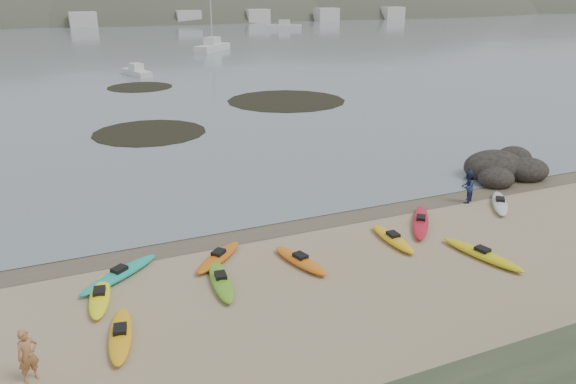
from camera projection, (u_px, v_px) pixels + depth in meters
name	position (u px, v px, depth m)	size (l,w,h in m)	color
ground	(288.00, 222.00, 26.17)	(600.00, 600.00, 0.00)	tan
wet_sand	(291.00, 224.00, 25.91)	(60.00, 60.00, 0.00)	brown
water	(49.00, 9.00, 283.90)	(1200.00, 1200.00, 0.00)	slate
kayaks	(310.00, 256.00, 22.48)	(21.53, 7.60, 0.34)	#F5AE14
person_west	(28.00, 355.00, 15.41)	(0.59, 0.39, 1.61)	#B07646
person_east	(467.00, 187.00, 28.30)	(0.82, 0.64, 1.69)	navy
rock_cluster	(504.00, 172.00, 32.48)	(5.34, 3.94, 1.84)	black
kelp_mats	(220.00, 105.00, 51.97)	(24.31, 28.60, 0.04)	black
moored_boats	(125.00, 46.00, 98.73)	(90.07, 84.08, 1.25)	silver
far_hills	(177.00, 60.00, 213.21)	(550.00, 135.00, 80.00)	#384235
far_town	(93.00, 19.00, 152.33)	(199.00, 5.00, 4.00)	beige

